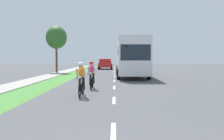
% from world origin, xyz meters
% --- Properties ---
extents(ground_plane, '(120.00, 120.00, 0.00)m').
position_xyz_m(ground_plane, '(0.00, 20.00, 0.00)').
color(ground_plane, '#4C4C4F').
extents(grass_verge, '(1.96, 70.00, 0.01)m').
position_xyz_m(grass_verge, '(-4.49, 20.00, 0.00)').
color(grass_verge, '#478438').
rests_on(grass_verge, ground_plane).
extents(sidewalk_concrete, '(1.76, 70.00, 0.10)m').
position_xyz_m(sidewalk_concrete, '(-6.35, 20.00, 0.00)').
color(sidewalk_concrete, '#9E998E').
rests_on(sidewalk_concrete, ground_plane).
extents(lane_markings_center, '(0.12, 53.13, 0.01)m').
position_xyz_m(lane_markings_center, '(0.00, 24.00, 0.00)').
color(lane_markings_center, white).
rests_on(lane_markings_center, ground_plane).
extents(cyclist_lead, '(0.42, 1.72, 1.58)m').
position_xyz_m(cyclist_lead, '(-1.48, 8.58, 0.81)').
color(cyclist_lead, black).
rests_on(cyclist_lead, ground_plane).
extents(cyclist_trailing, '(0.42, 1.72, 1.58)m').
position_xyz_m(cyclist_trailing, '(-1.27, 11.52, 0.81)').
color(cyclist_trailing, black).
rests_on(cyclist_trailing, ground_plane).
extents(bus_white, '(2.78, 11.60, 3.48)m').
position_xyz_m(bus_white, '(1.58, 21.90, 1.98)').
color(bus_white, silver).
rests_on(bus_white, ground_plane).
extents(pickup_red, '(2.22, 5.10, 1.64)m').
position_xyz_m(pickup_red, '(-1.48, 38.22, 0.83)').
color(pickup_red, red).
rests_on(pickup_red, ground_plane).
extents(street_tree_near, '(2.46, 2.46, 5.57)m').
position_xyz_m(street_tree_near, '(-6.88, 27.47, 4.19)').
color(street_tree_near, brown).
rests_on(street_tree_near, ground_plane).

